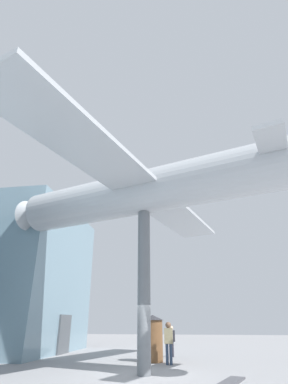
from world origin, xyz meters
TOP-DOWN VIEW (x-y plane):
  - ground_plane at (0.00, 0.00)m, footprint 80.00×80.00m
  - support_pylon_central at (0.00, 0.00)m, footprint 0.54×0.54m
  - suspended_airplane at (0.07, 0.21)m, footprint 17.01×14.62m
  - visitor_person at (3.22, -0.73)m, footprint 0.28×0.40m
  - visitor_second at (6.61, -0.65)m, footprint 0.45×0.42m
  - plaza_bench at (-3.81, -2.83)m, footprint 1.47×0.87m
  - info_kiosk at (4.20, 0.16)m, footprint 1.17×1.17m

SIDE VIEW (x-z plane):
  - ground_plane at x=0.00m, z-range 0.00..0.00m
  - plaza_bench at x=-3.81m, z-range 0.18..0.68m
  - visitor_second at x=6.61m, z-range 0.12..1.78m
  - visitor_person at x=3.22m, z-range 0.16..2.03m
  - info_kiosk at x=4.20m, z-range 0.04..2.25m
  - support_pylon_central at x=0.00m, z-range 0.00..6.53m
  - suspended_airplane at x=0.07m, z-range 6.06..9.11m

